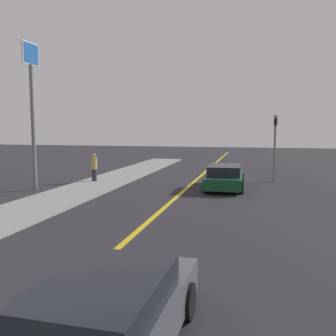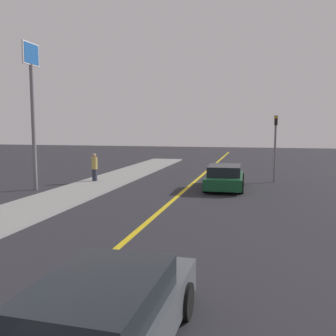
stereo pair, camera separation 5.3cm
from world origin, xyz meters
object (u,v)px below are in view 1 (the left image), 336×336
object	(u,v)px
pedestrian_mid_group	(94,167)
roadside_sign	(32,90)
car_near_right_lane	(108,318)
car_ahead_center	(225,177)
traffic_light	(275,142)

from	to	relation	value
pedestrian_mid_group	roadside_sign	size ratio (longest dim) A/B	0.22
car_near_right_lane	pedestrian_mid_group	size ratio (longest dim) A/B	2.66
car_ahead_center	pedestrian_mid_group	xyz separation A→B (m)	(-7.60, 0.45, 0.29)
traffic_light	roadside_sign	distance (m)	13.62
pedestrian_mid_group	traffic_light	bearing A→B (deg)	13.79
roadside_sign	pedestrian_mid_group	bearing A→B (deg)	58.62
car_ahead_center	pedestrian_mid_group	bearing A→B (deg)	174.97
traffic_light	roadside_sign	size ratio (longest dim) A/B	0.52
car_near_right_lane	traffic_light	xyz separation A→B (m)	(2.98, 18.02, 1.80)
roadside_sign	traffic_light	bearing A→B (deg)	24.82
car_near_right_lane	pedestrian_mid_group	world-z (taller)	pedestrian_mid_group
car_ahead_center	pedestrian_mid_group	world-z (taller)	pedestrian_mid_group
car_near_right_lane	car_ahead_center	xyz separation A→B (m)	(0.35, 15.06, 0.02)
car_ahead_center	roadside_sign	distance (m)	10.81
pedestrian_mid_group	traffic_light	distance (m)	10.64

